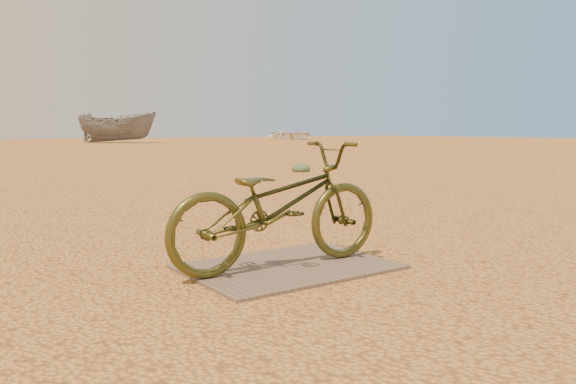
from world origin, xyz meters
TOP-DOWN VIEW (x-y plane):
  - ground at (0.00, 0.00)m, footprint 120.00×120.00m
  - plywood_board at (-0.41, 0.37)m, footprint 1.48×1.07m
  - bicycle at (-0.49, 0.37)m, footprint 1.77×0.68m
  - boat_mid_right at (10.75, 38.74)m, footprint 6.03×5.41m
  - boat_far_right at (28.80, 41.60)m, footprint 3.99×5.40m
  - kale_b at (5.24, 7.96)m, footprint 0.45×0.45m

SIDE VIEW (x-z plane):
  - ground at x=0.00m, z-range 0.00..0.00m
  - kale_b at x=5.24m, z-range -0.12..0.12m
  - plywood_board at x=-0.41m, z-range 0.00..0.02m
  - bicycle at x=-0.49m, z-range 0.02..0.94m
  - boat_far_right at x=28.80m, z-range 0.00..1.08m
  - boat_mid_right at x=10.75m, z-range 0.00..2.29m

